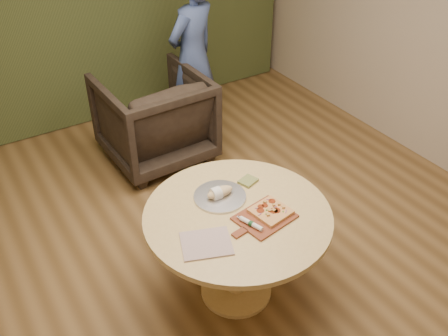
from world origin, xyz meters
name	(u,v)px	position (x,y,z in m)	size (l,w,h in m)	color
room_shell	(240,113)	(0.00, 0.00, 1.40)	(5.04, 6.04, 2.84)	brown
pedestal_table	(237,229)	(-0.09, -0.13, 0.61)	(1.24, 1.24, 0.75)	#DBB770
pizza_paddle	(263,218)	(0.02, -0.27, 0.76)	(0.47, 0.33, 0.01)	brown
flatbread_pizza	(271,211)	(0.08, -0.26, 0.78)	(0.25, 0.25, 0.04)	#E8A65A
cutlery_roll	(251,224)	(-0.09, -0.29, 0.78)	(0.08, 0.20, 0.03)	white
newspaper	(206,243)	(-0.41, -0.27, 0.76)	(0.30, 0.25, 0.01)	silver
serving_tray	(220,196)	(-0.10, 0.07, 0.76)	(0.36, 0.36, 0.02)	silver
bread_roll	(219,193)	(-0.11, 0.07, 0.79)	(0.19, 0.09, 0.09)	beige
green_packet	(248,181)	(0.16, 0.11, 0.76)	(0.12, 0.10, 0.02)	#5C662E
armchair	(154,114)	(0.20, 1.78, 0.49)	(0.95, 0.89, 0.98)	black
person_standing	(193,57)	(0.78, 2.02, 0.87)	(0.64, 0.42, 1.74)	#3A4C7D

